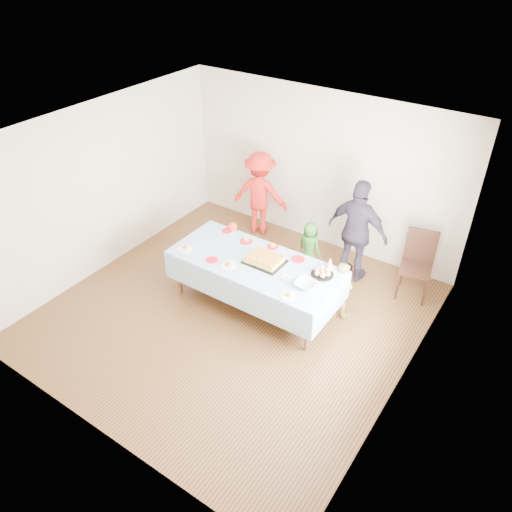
{
  "coord_description": "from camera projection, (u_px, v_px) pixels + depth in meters",
  "views": [
    {
      "loc": [
        3.42,
        -4.45,
        4.89
      ],
      "look_at": [
        0.19,
        0.3,
        0.93
      ],
      "focal_mm": 35.0,
      "sensor_mm": 36.0,
      "label": 1
    }
  ],
  "objects": [
    {
      "name": "ground",
      "position": [
        234.0,
        313.0,
        7.38
      ],
      "size": [
        5.0,
        5.0,
        0.0
      ],
      "primitive_type": "plane",
      "color": "#442413",
      "rests_on": "ground"
    },
    {
      "name": "room_walls",
      "position": [
        234.0,
        209.0,
        6.36
      ],
      "size": [
        5.04,
        5.04,
        2.72
      ],
      "color": "beige",
      "rests_on": "ground"
    },
    {
      "name": "party_table",
      "position": [
        255.0,
        265.0,
        7.15
      ],
      "size": [
        2.5,
        1.1,
        0.78
      ],
      "color": "brown",
      "rests_on": "ground"
    },
    {
      "name": "birthday_cake",
      "position": [
        265.0,
        259.0,
        7.08
      ],
      "size": [
        0.55,
        0.43,
        0.1
      ],
      "color": "black",
      "rests_on": "party_table"
    },
    {
      "name": "rolls_tray",
      "position": [
        322.0,
        273.0,
        6.84
      ],
      "size": [
        0.32,
        0.32,
        0.09
      ],
      "color": "black",
      "rests_on": "party_table"
    },
    {
      "name": "punch_bowl",
      "position": [
        306.0,
        284.0,
        6.63
      ],
      "size": [
        0.28,
        0.28,
        0.07
      ],
      "primitive_type": "imported",
      "color": "silver",
      "rests_on": "party_table"
    },
    {
      "name": "party_hat",
      "position": [
        330.0,
        263.0,
        6.95
      ],
      "size": [
        0.1,
        0.1,
        0.17
      ],
      "primitive_type": "cone",
      "color": "white",
      "rests_on": "party_table"
    },
    {
      "name": "fork_pile",
      "position": [
        287.0,
        278.0,
        6.74
      ],
      "size": [
        0.24,
        0.18,
        0.07
      ],
      "primitive_type": null,
      "color": "white",
      "rests_on": "party_table"
    },
    {
      "name": "plate_red_far_a",
      "position": [
        227.0,
        231.0,
        7.8
      ],
      "size": [
        0.16,
        0.16,
        0.01
      ],
      "primitive_type": "cylinder",
      "color": "red",
      "rests_on": "party_table"
    },
    {
      "name": "plate_red_far_b",
      "position": [
        246.0,
        241.0,
        7.55
      ],
      "size": [
        0.19,
        0.19,
        0.01
      ],
      "primitive_type": "cylinder",
      "color": "red",
      "rests_on": "party_table"
    },
    {
      "name": "plate_red_far_c",
      "position": [
        273.0,
        247.0,
        7.43
      ],
      "size": [
        0.17,
        0.17,
        0.01
      ],
      "primitive_type": "cylinder",
      "color": "red",
      "rests_on": "party_table"
    },
    {
      "name": "plate_red_far_d",
      "position": [
        298.0,
        259.0,
        7.16
      ],
      "size": [
        0.2,
        0.2,
        0.01
      ],
      "primitive_type": "cylinder",
      "color": "red",
      "rests_on": "party_table"
    },
    {
      "name": "plate_red_near",
      "position": [
        212.0,
        260.0,
        7.15
      ],
      "size": [
        0.17,
        0.17,
        0.01
      ],
      "primitive_type": "cylinder",
      "color": "red",
      "rests_on": "party_table"
    },
    {
      "name": "plate_white_left",
      "position": [
        185.0,
        249.0,
        7.38
      ],
      "size": [
        0.23,
        0.23,
        0.01
      ],
      "primitive_type": "cylinder",
      "color": "white",
      "rests_on": "party_table"
    },
    {
      "name": "plate_white_mid",
      "position": [
        228.0,
        266.0,
        7.03
      ],
      "size": [
        0.22,
        0.22,
        0.01
      ],
      "primitive_type": "cylinder",
      "color": "white",
      "rests_on": "party_table"
    },
    {
      "name": "plate_white_right",
      "position": [
        288.0,
        296.0,
        6.47
      ],
      "size": [
        0.21,
        0.21,
        0.01
      ],
      "primitive_type": "cylinder",
      "color": "white",
      "rests_on": "party_table"
    },
    {
      "name": "dining_chair",
      "position": [
        418.0,
        260.0,
        7.48
      ],
      "size": [
        0.54,
        0.54,
        1.06
      ],
      "rotation": [
        0.0,
        0.0,
        0.21
      ],
      "color": "black",
      "rests_on": "ground"
    },
    {
      "name": "toddler_left",
      "position": [
        233.0,
        246.0,
        8.05
      ],
      "size": [
        0.37,
        0.3,
        0.9
      ],
      "primitive_type": "imported",
      "rotation": [
        0.0,
        0.0,
        3.43
      ],
      "color": "red",
      "rests_on": "ground"
    },
    {
      "name": "toddler_mid",
      "position": [
        309.0,
        246.0,
        8.09
      ],
      "size": [
        0.46,
        0.34,
        0.86
      ],
      "primitive_type": "imported",
      "rotation": [
        0.0,
        0.0,
        2.97
      ],
      "color": "#2B6B23",
      "rests_on": "ground"
    },
    {
      "name": "toddler_right",
      "position": [
        340.0,
        288.0,
        7.17
      ],
      "size": [
        0.46,
        0.38,
        0.87
      ],
      "primitive_type": "imported",
      "rotation": [
        0.0,
        0.0,
        3.02
      ],
      "color": "tan",
      "rests_on": "ground"
    },
    {
      "name": "adult_left",
      "position": [
        260.0,
        193.0,
        8.87
      ],
      "size": [
        1.11,
        0.82,
        1.54
      ],
      "primitive_type": "imported",
      "rotation": [
        0.0,
        0.0,
        3.41
      ],
      "color": "red",
      "rests_on": "ground"
    },
    {
      "name": "adult_right",
      "position": [
        357.0,
        232.0,
        7.64
      ],
      "size": [
        1.03,
        0.49,
        1.71
      ],
      "primitive_type": "imported",
      "rotation": [
        0.0,
        0.0,
        3.06
      ],
      "color": "#2D2534",
      "rests_on": "ground"
    }
  ]
}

